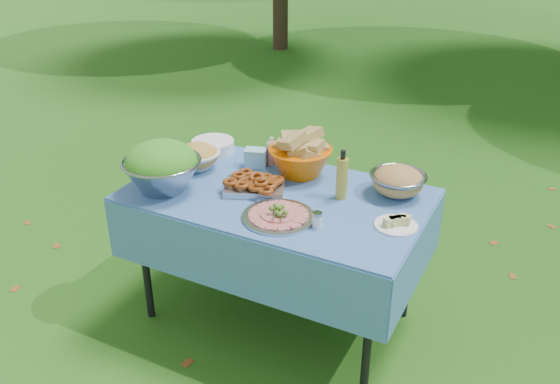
{
  "coord_description": "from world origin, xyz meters",
  "views": [
    {
      "loc": [
        1.21,
        -2.32,
        2.11
      ],
      "look_at": [
        0.02,
        0.0,
        0.77
      ],
      "focal_mm": 38.0,
      "sensor_mm": 36.0,
      "label": 1
    }
  ],
  "objects_px": {
    "picnic_table": "(277,257)",
    "pasta_bowl_steel": "(398,181)",
    "oil_bottle": "(342,174)",
    "salad_bowl": "(162,166)",
    "plate_stack": "(213,146)",
    "charcuterie_platter": "(278,210)",
    "bread_bowl": "(300,155)"
  },
  "relations": [
    {
      "from": "picnic_table",
      "to": "pasta_bowl_steel",
      "type": "bearing_deg",
      "value": 26.55
    },
    {
      "from": "salad_bowl",
      "to": "pasta_bowl_steel",
      "type": "distance_m",
      "value": 1.16
    },
    {
      "from": "bread_bowl",
      "to": "charcuterie_platter",
      "type": "bearing_deg",
      "value": -76.45
    },
    {
      "from": "pasta_bowl_steel",
      "to": "oil_bottle",
      "type": "relative_size",
      "value": 1.09
    },
    {
      "from": "salad_bowl",
      "to": "charcuterie_platter",
      "type": "xyz_separation_m",
      "value": [
        0.64,
        0.01,
        -0.09
      ]
    },
    {
      "from": "charcuterie_platter",
      "to": "bread_bowl",
      "type": "bearing_deg",
      "value": 103.55
    },
    {
      "from": "salad_bowl",
      "to": "pasta_bowl_steel",
      "type": "bearing_deg",
      "value": 24.83
    },
    {
      "from": "oil_bottle",
      "to": "charcuterie_platter",
      "type": "bearing_deg",
      "value": -119.56
    },
    {
      "from": "plate_stack",
      "to": "pasta_bowl_steel",
      "type": "height_order",
      "value": "pasta_bowl_steel"
    },
    {
      "from": "salad_bowl",
      "to": "oil_bottle",
      "type": "height_order",
      "value": "salad_bowl"
    },
    {
      "from": "oil_bottle",
      "to": "salad_bowl",
      "type": "bearing_deg",
      "value": -158.49
    },
    {
      "from": "picnic_table",
      "to": "pasta_bowl_steel",
      "type": "height_order",
      "value": "pasta_bowl_steel"
    },
    {
      "from": "salad_bowl",
      "to": "plate_stack",
      "type": "height_order",
      "value": "salad_bowl"
    },
    {
      "from": "plate_stack",
      "to": "oil_bottle",
      "type": "relative_size",
      "value": 0.96
    },
    {
      "from": "picnic_table",
      "to": "bread_bowl",
      "type": "relative_size",
      "value": 4.35
    },
    {
      "from": "pasta_bowl_steel",
      "to": "charcuterie_platter",
      "type": "bearing_deg",
      "value": -130.5
    },
    {
      "from": "salad_bowl",
      "to": "charcuterie_platter",
      "type": "distance_m",
      "value": 0.65
    },
    {
      "from": "picnic_table",
      "to": "plate_stack",
      "type": "relative_size",
      "value": 6.06
    },
    {
      "from": "salad_bowl",
      "to": "pasta_bowl_steel",
      "type": "xyz_separation_m",
      "value": [
        1.05,
        0.49,
        -0.05
      ]
    },
    {
      "from": "salad_bowl",
      "to": "oil_bottle",
      "type": "relative_size",
      "value": 1.55
    },
    {
      "from": "picnic_table",
      "to": "salad_bowl",
      "type": "xyz_separation_m",
      "value": [
        -0.52,
        -0.22,
        0.51
      ]
    },
    {
      "from": "plate_stack",
      "to": "bread_bowl",
      "type": "distance_m",
      "value": 0.58
    },
    {
      "from": "picnic_table",
      "to": "pasta_bowl_steel",
      "type": "distance_m",
      "value": 0.75
    },
    {
      "from": "picnic_table",
      "to": "bread_bowl",
      "type": "xyz_separation_m",
      "value": [
        0.01,
        0.25,
        0.49
      ]
    },
    {
      "from": "salad_bowl",
      "to": "bread_bowl",
      "type": "height_order",
      "value": "salad_bowl"
    },
    {
      "from": "salad_bowl",
      "to": "charcuterie_platter",
      "type": "height_order",
      "value": "salad_bowl"
    },
    {
      "from": "charcuterie_platter",
      "to": "oil_bottle",
      "type": "xyz_separation_m",
      "value": [
        0.18,
        0.32,
        0.09
      ]
    },
    {
      "from": "charcuterie_platter",
      "to": "plate_stack",
      "type": "bearing_deg",
      "value": 143.18
    },
    {
      "from": "plate_stack",
      "to": "salad_bowl",
      "type": "bearing_deg",
      "value": -85.17
    },
    {
      "from": "salad_bowl",
      "to": "plate_stack",
      "type": "bearing_deg",
      "value": 94.83
    },
    {
      "from": "plate_stack",
      "to": "oil_bottle",
      "type": "bearing_deg",
      "value": -12.84
    },
    {
      "from": "picnic_table",
      "to": "salad_bowl",
      "type": "distance_m",
      "value": 0.76
    }
  ]
}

